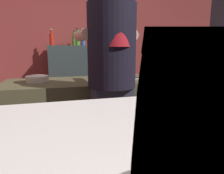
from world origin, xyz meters
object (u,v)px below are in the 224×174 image
pint_glass_near (215,171)px  bottle_olive_oil (83,39)px  knife_block (158,68)px  mixing_bowl (37,79)px  chefs_knife (129,79)px  bartender (112,77)px  bottle_hot_sauce (74,40)px  bottle_vinegar (77,39)px  bottle_soy (52,39)px

pint_glass_near → bottle_olive_oil: (0.37, 3.15, 0.18)m
knife_block → mixing_bowl: knife_block is taller
mixing_bowl → bottle_olive_oil: size_ratio=0.76×
knife_block → chefs_knife: (-0.28, 0.05, -0.10)m
bartender → bottle_hot_sauce: bearing=-1.2°
bottle_hot_sauce → mixing_bowl: bearing=-109.2°
pint_glass_near → bottle_vinegar: bottle_vinegar is taller
bottle_vinegar → bottle_olive_oil: 0.18m
bottle_olive_oil → bartender: bearing=-91.3°
mixing_bowl → bottle_hot_sauce: size_ratio=0.88×
pint_glass_near → bottle_soy: (-0.09, 3.11, 0.18)m
pint_glass_near → knife_block: bearing=62.5°
chefs_knife → bottle_olive_oil: (-0.24, 1.40, 0.42)m
knife_block → bottle_olive_oil: size_ratio=1.09×
chefs_knife → pint_glass_near: bearing=-102.9°
chefs_knife → bottle_soy: size_ratio=1.03×
bottle_vinegar → bottle_soy: (-0.36, 0.11, -0.00)m
mixing_bowl → bottle_vinegar: bottle_vinegar is taller
bartender → bottle_hot_sauce: (-0.09, 1.82, 0.33)m
chefs_knife → bottle_hot_sauce: bottle_hot_sauce is taller
pint_glass_near → bottle_soy: bearing=91.6°
bottle_hot_sauce → bottle_olive_oil: bottle_olive_oil is taller
bottle_hot_sauce → knife_block: bearing=-66.2°
bottle_vinegar → bottle_hot_sauce: bearing=100.3°
mixing_bowl → bottle_vinegar: bearing=67.1°
bottle_vinegar → bottle_olive_oil: bearing=56.6°
mixing_bowl → chefs_knife: bearing=-6.1°
knife_block → bottle_vinegar: size_ratio=1.15×
bartender → mixing_bowl: bearing=44.1°
bartender → bottle_vinegar: 1.69m
bottle_vinegar → bottle_olive_oil: bottle_olive_oil is taller
chefs_knife → mixing_bowl: bearing=-179.8°
bottle_hot_sauce → bartender: bearing=-87.3°
knife_block → chefs_knife: 0.30m
mixing_bowl → knife_block: bearing=-7.0°
bartender → pint_glass_near: bearing=162.4°
bartender → knife_block: 0.66m
mixing_bowl → bottle_soy: bottle_soy is taller
bartender → knife_block: bearing=-61.2°
knife_block → bottle_hot_sauce: bottle_hot_sauce is taller
mixing_bowl → pint_glass_near: (0.22, -1.84, 0.22)m
chefs_knife → bottle_olive_oil: bottle_olive_oil is taller
mixing_bowl → chefs_knife: size_ratio=0.80×
bottle_soy → bottle_hot_sauce: bearing=8.2°
bottle_vinegar → bartender: bearing=-88.1°
bartender → chefs_knife: (0.28, 0.40, -0.08)m
bartender → bottle_soy: bartender is taller
bartender → bottle_vinegar: bartender is taller
knife_block → bottle_vinegar: (-0.61, 1.30, 0.32)m
chefs_knife → knife_block: bearing=-3.3°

